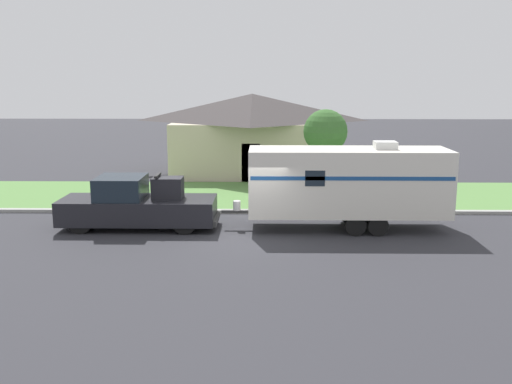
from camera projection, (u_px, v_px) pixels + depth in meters
The scene contains 8 objects.
ground_plane at pixel (252, 237), 20.30m from camera, with size 120.00×120.00×0.00m, color #2D2D33.
curb_strip at pixel (254, 211), 23.96m from camera, with size 80.00×0.30×0.14m.
lawn_strip at pixel (256, 195), 27.55m from camera, with size 80.00×7.00×0.03m.
house_across_street at pixel (252, 132), 34.04m from camera, with size 9.77×7.43×4.67m.
pickup_truck at pixel (137, 205), 21.45m from camera, with size 5.90×2.04×2.06m.
travel_trailer at pixel (348, 182), 21.13m from camera, with size 8.38×2.21×3.31m.
mailbox at pixel (175, 186), 24.97m from camera, with size 0.48×0.20×1.23m.
tree_in_yard at pixel (325, 132), 27.12m from camera, with size 2.10×2.10×4.14m.
Camera 1 is at (0.48, -19.58, 5.58)m, focal length 40.00 mm.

